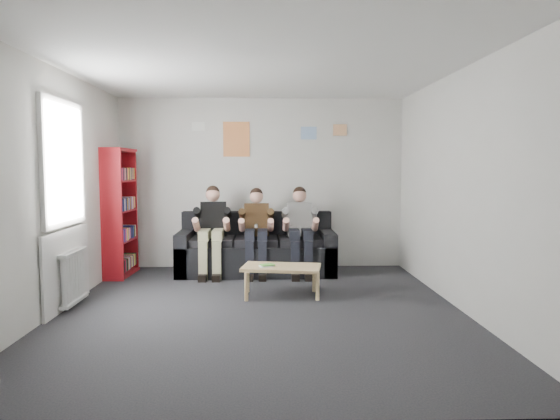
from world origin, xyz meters
name	(u,v)px	position (x,y,z in m)	size (l,w,h in m)	color
room_shell	(260,190)	(0.00, 0.00, 1.35)	(5.00, 5.00, 5.00)	black
sofa	(257,251)	(-0.08, 2.06, 0.33)	(2.35, 0.96, 0.91)	black
bookshelf	(121,212)	(-2.08, 1.91, 0.94)	(0.28, 0.85, 1.88)	maroon
coffee_table	(281,270)	(0.25, 0.61, 0.34)	(0.95, 0.52, 0.38)	tan
game_cases	(267,265)	(0.07, 0.57, 0.39)	(0.18, 0.15, 0.03)	white
person_left	(212,230)	(-0.73, 1.85, 0.67)	(0.39, 0.83, 1.33)	black
person_middle	(256,231)	(-0.08, 1.85, 0.66)	(0.37, 0.79, 1.30)	#493018
person_right	(300,230)	(0.58, 1.85, 0.67)	(0.38, 0.81, 1.32)	white
radiator	(73,277)	(-2.15, 0.20, 0.35)	(0.10, 0.64, 0.60)	silver
window	(65,218)	(-2.22, 0.20, 1.03)	(0.05, 1.30, 2.36)	white
poster_large	(236,139)	(-0.40, 2.49, 2.05)	(0.42, 0.01, 0.55)	gold
poster_blue	(309,133)	(0.75, 2.49, 2.15)	(0.25, 0.01, 0.20)	#4085DB
poster_pink	(340,130)	(1.25, 2.49, 2.20)	(0.22, 0.01, 0.18)	#B73981
poster_sign	(198,126)	(-1.00, 2.49, 2.25)	(0.20, 0.01, 0.14)	white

